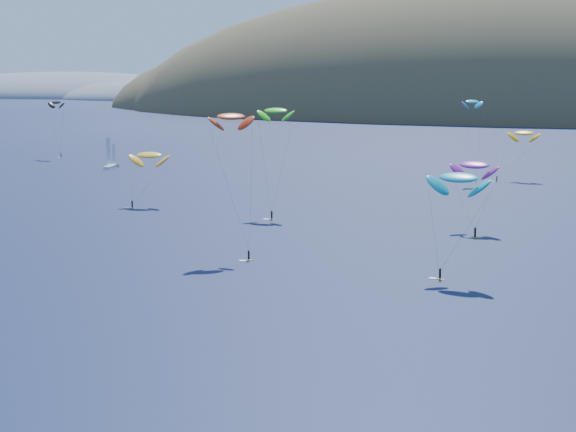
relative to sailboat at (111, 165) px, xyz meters
The scene contains 11 objects.
island 394.35m from the sailboat, 71.57° to the left, with size 730.00×300.00×210.00m.
headland 667.17m from the sailboat, 122.66° to the left, with size 460.00×250.00×60.00m.
sailboat is the anchor object (origin of this frame).
kitesurfer_1 73.98m from the sailboat, 52.11° to the right, with size 9.96×10.39×14.40m.
kitesurfer_3 98.26m from the sailboat, 36.71° to the right, with size 8.32×13.02×25.12m.
kitesurfer_4 116.25m from the sailboat, ahead, with size 7.08×6.92×24.58m.
kitesurfer_5 160.28m from the sailboat, 39.84° to the right, with size 10.37×7.64×18.26m.
kitesurfer_6 137.81m from the sailboat, 27.70° to the right, with size 9.97×12.91×15.65m.
kitesurfer_9 128.28m from the sailboat, 49.57° to the right, with size 11.09×12.59×26.14m.
kitesurfer_11 129.85m from the sailboat, ahead, with size 11.85×10.93×15.96m.
kitesurfer_12 46.01m from the sailboat, 146.46° to the left, with size 7.59×5.63×21.68m.
Camera 1 is at (50.70, -40.04, 32.71)m, focal length 50.00 mm.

